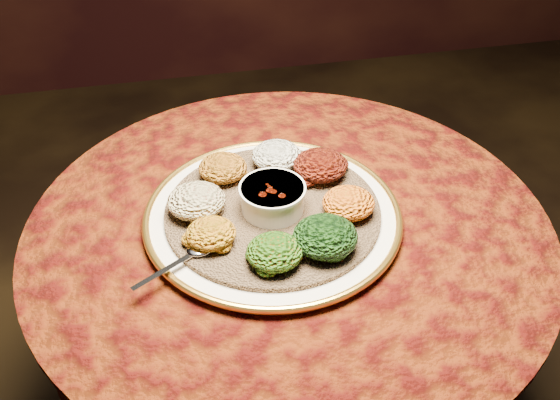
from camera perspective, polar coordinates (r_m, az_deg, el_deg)
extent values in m
cylinder|color=black|center=(1.43, 0.66, -13.93)|extent=(0.12, 0.12, 0.68)
cylinder|color=black|center=(1.16, 0.78, -3.22)|extent=(0.80, 0.80, 0.04)
cylinder|color=#471706|center=(1.27, 0.73, -8.07)|extent=(0.93, 0.93, 0.34)
cylinder|color=#471706|center=(1.15, 0.80, -2.22)|extent=(0.96, 0.96, 0.01)
cylinder|color=silver|center=(1.14, -0.67, -1.56)|extent=(0.50, 0.50, 0.02)
torus|color=gold|center=(1.13, -0.68, -1.29)|extent=(0.47, 0.47, 0.01)
cylinder|color=brown|center=(1.13, -0.68, -1.02)|extent=(0.51, 0.51, 0.01)
cylinder|color=white|center=(1.11, -0.69, 0.16)|extent=(0.11, 0.11, 0.05)
cylinder|color=white|center=(1.10, -0.70, 1.06)|extent=(0.12, 0.12, 0.01)
cylinder|color=#4E0D03|center=(1.10, -0.70, 0.77)|extent=(0.09, 0.09, 0.01)
ellipsoid|color=silver|center=(1.05, -7.39, -4.53)|extent=(0.04, 0.03, 0.01)
cube|color=silver|center=(1.02, -10.53, -6.37)|extent=(0.11, 0.07, 0.00)
ellipsoid|color=silver|center=(1.22, -0.33, 4.10)|extent=(0.10, 0.09, 0.05)
ellipsoid|color=black|center=(1.19, 3.70, 3.20)|extent=(0.10, 0.10, 0.05)
ellipsoid|color=#C79010|center=(1.11, 6.28, -0.28)|extent=(0.09, 0.09, 0.05)
ellipsoid|color=black|center=(1.03, 4.16, -3.34)|extent=(0.11, 0.10, 0.05)
ellipsoid|color=#963D09|center=(1.01, -0.50, -4.77)|extent=(0.09, 0.09, 0.04)
ellipsoid|color=#C06C10|center=(1.05, -6.32, -3.05)|extent=(0.08, 0.08, 0.04)
ellipsoid|color=#700607|center=(1.11, -7.65, -0.08)|extent=(0.10, 0.10, 0.05)
ellipsoid|color=#A55813|center=(1.19, -5.26, 2.94)|extent=(0.09, 0.09, 0.04)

